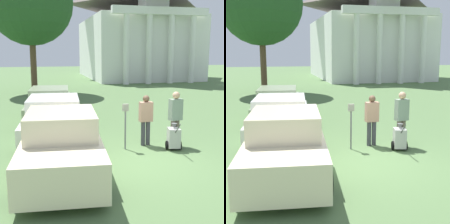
# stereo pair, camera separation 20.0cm
# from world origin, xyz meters

# --- Properties ---
(ground_plane) EXTENTS (120.00, 120.00, 0.00)m
(ground_plane) POSITION_xyz_m (0.00, 0.00, 0.00)
(ground_plane) COLOR #517042
(parked_car_cream) EXTENTS (2.32, 4.90, 1.61)m
(parked_car_cream) POSITION_xyz_m (-2.23, -0.20, 0.75)
(parked_car_cream) COLOR beige
(parked_car_cream) RESTS_ON ground_plane
(parked_car_white) EXTENTS (2.40, 5.30, 1.50)m
(parked_car_white) POSITION_xyz_m (-2.23, 3.15, 0.69)
(parked_car_white) COLOR silver
(parked_car_white) RESTS_ON ground_plane
(parked_car_sage) EXTENTS (2.32, 5.43, 1.47)m
(parked_car_sage) POSITION_xyz_m (-2.23, 6.30, 0.68)
(parked_car_sage) COLOR gray
(parked_car_sage) RESTS_ON ground_plane
(parking_meter) EXTENTS (0.18, 0.09, 1.45)m
(parking_meter) POSITION_xyz_m (-0.15, 1.31, 1.00)
(parking_meter) COLOR slate
(parking_meter) RESTS_ON ground_plane
(person_worker) EXTENTS (0.43, 0.24, 1.66)m
(person_worker) POSITION_xyz_m (0.62, 1.57, 0.94)
(person_worker) COLOR #3F3F47
(person_worker) RESTS_ON ground_plane
(person_supervisor) EXTENTS (0.45, 0.29, 1.79)m
(person_supervisor) POSITION_xyz_m (1.52, 1.27, 1.02)
(person_supervisor) COLOR #665B4C
(person_supervisor) RESTS_ON ground_plane
(equipment_cart) EXTENTS (0.52, 1.00, 1.00)m
(equipment_cart) POSITION_xyz_m (1.32, 0.92, 0.39)
(equipment_cart) COLOR #B2B2AD
(equipment_cart) RESTS_ON ground_plane
(church) EXTENTS (11.46, 16.46, 24.32)m
(church) POSITION_xyz_m (8.85, 28.60, 6.06)
(church) COLOR white
(church) RESTS_ON ground_plane
(shade_tree) EXTENTS (5.99, 5.99, 9.45)m
(shade_tree) POSITION_xyz_m (-2.96, 15.79, 6.44)
(shade_tree) COLOR brown
(shade_tree) RESTS_ON ground_plane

